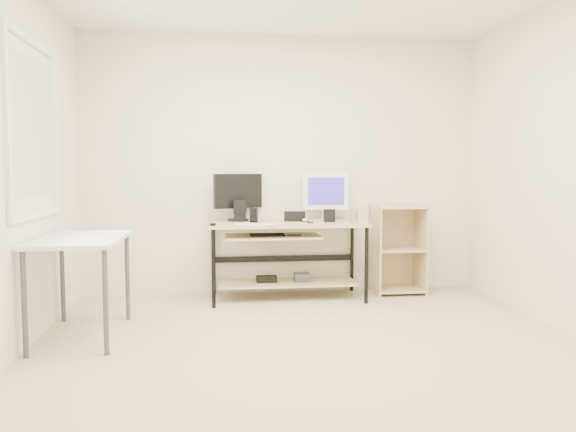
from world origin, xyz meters
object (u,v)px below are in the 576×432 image
Objects in this scene: desk at (285,244)px; shelf_unit at (397,248)px; white_imac at (326,192)px; black_monitor at (238,194)px; side_table at (81,248)px; audio_controller at (254,216)px.

shelf_unit is at bearing 7.77° from desk.
black_monitor is at bearing -167.81° from white_imac.
side_table is at bearing -137.23° from white_imac.
shelf_unit is 1.54m from audio_controller.
desk is 1.67× the size of shelf_unit.
white_imac reaches higher than desk.
black_monitor is at bearing 178.77° from shelf_unit.
desk is 0.68m from black_monitor.
white_imac is 0.81m from audio_controller.
audio_controller is (0.14, -0.25, -0.20)m from black_monitor.
white_imac reaches higher than shelf_unit.
shelf_unit is at bearing 8.35° from white_imac.
desk is at bearing 32.65° from side_table.
black_monitor is at bearing 45.97° from side_table.
desk is at bearing 32.56° from audio_controller.
white_imac is at bearing 31.11° from side_table.
white_imac is 3.40× the size of audio_controller.
desk is 10.61× the size of audio_controller.
shelf_unit reaches higher than audio_controller.
black_monitor is at bearing 141.47° from audio_controller.
black_monitor reaches higher than side_table.
shelf_unit is at bearing -25.42° from black_monitor.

